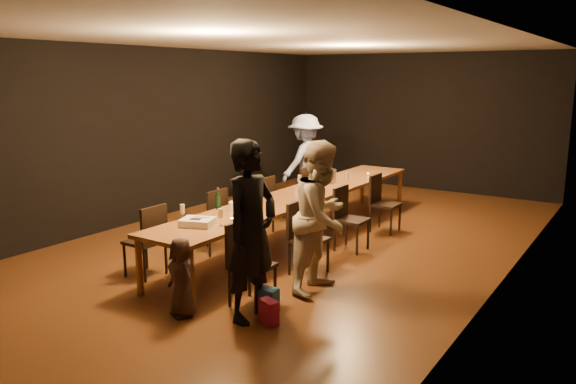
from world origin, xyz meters
The scene contains 30 objects.
ground centered at (0.00, 0.00, 0.00)m, with size 10.00×10.00×0.00m, color #4B2612.
room_shell centered at (0.00, 0.00, 2.08)m, with size 6.04×10.04×3.02m.
table centered at (0.00, 0.00, 0.70)m, with size 0.90×6.00×0.75m.
chair_right_0 centered at (0.85, -2.40, 0.47)m, with size 0.42×0.42×0.93m, color black, non-canonical shape.
chair_right_1 centered at (0.85, -1.20, 0.47)m, with size 0.42×0.42×0.93m, color black, non-canonical shape.
chair_right_2 centered at (0.85, 0.00, 0.47)m, with size 0.42×0.42×0.93m, color black, non-canonical shape.
chair_right_3 centered at (0.85, 1.20, 0.47)m, with size 0.42×0.42×0.93m, color black, non-canonical shape.
chair_left_0 centered at (-0.85, -2.40, 0.47)m, with size 0.42×0.42×0.93m, color black, non-canonical shape.
chair_left_1 centered at (-0.85, -1.20, 0.47)m, with size 0.42×0.42×0.93m, color black, non-canonical shape.
chair_left_2 centered at (-0.85, 0.00, 0.47)m, with size 0.42×0.42×0.93m, color black, non-canonical shape.
chair_left_3 centered at (-0.85, 1.20, 0.47)m, with size 0.42×0.42×0.93m, color black, non-canonical shape.
woman_birthday centered at (1.05, -2.67, 0.94)m, with size 0.69×0.45×1.89m, color black.
woman_tan centered at (1.26, -1.59, 0.89)m, with size 0.87×0.68×1.79m, color beige.
man_blue centered at (-1.15, 1.95, 0.90)m, with size 1.16×0.67×1.79m, color #96ACE8.
child centered at (0.39, -3.03, 0.43)m, with size 0.42×0.27×0.86m, color #3C2721.
gift_bag_red centered at (1.28, -2.70, 0.13)m, with size 0.22×0.12×0.26m, color #B81B51.
gift_bag_blue centered at (1.12, -2.49, 0.14)m, with size 0.22×0.15×0.28m, color #2862AF.
birthday_cake centered at (-0.05, -2.28, 0.79)m, with size 0.46×0.42×0.09m.
plate_stack centered at (-0.14, -1.42, 0.81)m, with size 0.21×0.21×0.12m, color white.
champagne_bottle centered at (-0.38, -1.51, 0.90)m, with size 0.07×0.07×0.30m, color black, non-canonical shape.
ice_bucket centered at (-0.07, 0.99, 0.86)m, with size 0.20×0.20×0.23m, color #B4B4B9.
wineglass_0 centered at (-0.36, -2.21, 0.85)m, with size 0.06×0.06×0.21m, color beige, non-canonical shape.
wineglass_1 centered at (0.18, -2.13, 0.85)m, with size 0.06×0.06×0.21m, color beige, non-canonical shape.
wineglass_2 centered at (-0.28, -0.97, 0.85)m, with size 0.06×0.06×0.21m, color silver, non-canonical shape.
wineglass_3 centered at (0.28, -0.59, 0.85)m, with size 0.06×0.06×0.21m, color beige, non-canonical shape.
wineglass_4 centered at (-0.27, 0.34, 0.85)m, with size 0.06×0.06×0.21m, color silver, non-canonical shape.
wineglass_5 centered at (0.24, 1.00, 0.85)m, with size 0.06×0.06×0.21m, color silver, non-canonical shape.
tealight_near centered at (0.15, -1.88, 0.77)m, with size 0.05×0.05×0.03m, color #B2B7B2.
tealight_mid centered at (0.15, 0.23, 0.77)m, with size 0.05×0.05×0.03m, color #B2B7B2.
tealight_far centered at (0.15, 2.00, 0.77)m, with size 0.05×0.05×0.03m, color #B2B7B2.
Camera 1 is at (4.41, -7.08, 2.50)m, focal length 35.00 mm.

